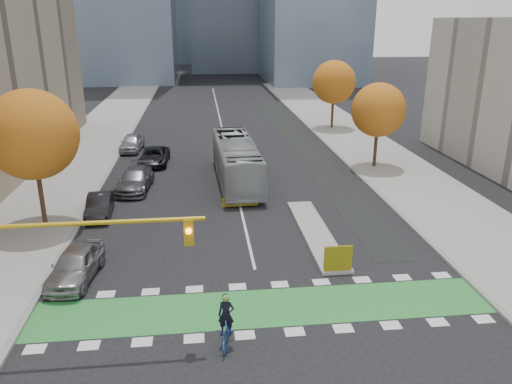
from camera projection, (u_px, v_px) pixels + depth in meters
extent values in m
plane|color=black|center=(268.00, 328.00, 20.22)|extent=(300.00, 300.00, 0.00)
cube|color=gray|center=(55.00, 184.00, 37.55)|extent=(7.00, 120.00, 0.15)
cube|color=gray|center=(400.00, 173.00, 40.40)|extent=(7.00, 120.00, 0.15)
cube|color=gray|center=(103.00, 183.00, 37.92)|extent=(0.30, 120.00, 0.16)
cube|color=gray|center=(358.00, 174.00, 40.03)|extent=(0.30, 120.00, 0.16)
cube|color=#2C8637|center=(264.00, 307.00, 21.62)|extent=(20.00, 3.00, 0.01)
cube|color=silver|center=(222.00, 127.00, 57.78)|extent=(0.15, 70.00, 0.01)
cube|color=black|center=(303.00, 146.00, 49.18)|extent=(2.50, 50.00, 0.01)
cube|color=gray|center=(316.00, 232.00, 29.06)|extent=(1.60, 10.00, 0.16)
cube|color=yellow|center=(338.00, 258.00, 24.32)|extent=(1.40, 0.12, 1.30)
cylinder|color=#332114|center=(40.00, 185.00, 29.36)|extent=(0.28, 0.28, 5.25)
sphere|color=#B56616|center=(32.00, 135.00, 28.38)|extent=(5.20, 5.20, 5.20)
cylinder|color=#332114|center=(376.00, 141.00, 41.40)|extent=(0.28, 0.28, 4.55)
sphere|color=#B56616|center=(378.00, 110.00, 40.55)|extent=(4.40, 4.40, 4.40)
cylinder|color=#332114|center=(333.00, 107.00, 56.42)|extent=(0.28, 0.28, 4.90)
sphere|color=#B56616|center=(334.00, 82.00, 55.50)|extent=(4.80, 4.80, 4.80)
cylinder|color=#BF9914|center=(87.00, 223.00, 17.39)|extent=(8.20, 0.16, 0.16)
cube|color=#BF9914|center=(189.00, 232.00, 17.92)|extent=(0.35, 0.28, 1.00)
sphere|color=orange|center=(189.00, 231.00, 17.72)|extent=(0.22, 0.22, 0.22)
imported|color=navy|center=(227.00, 333.00, 19.01)|extent=(0.97, 1.97, 0.99)
imported|color=black|center=(226.00, 315.00, 18.74)|extent=(0.67, 0.50, 1.68)
sphere|color=#597F2D|center=(226.00, 298.00, 18.51)|extent=(0.29, 0.29, 0.29)
imported|color=#9CA1A3|center=(237.00, 161.00, 37.93)|extent=(3.21, 12.04, 3.33)
imported|color=gray|center=(75.00, 265.00, 23.75)|extent=(2.36, 4.74, 1.55)
imported|color=black|center=(99.00, 206.00, 31.58)|extent=(1.68, 4.21, 1.36)
imported|color=#505055|center=(135.00, 179.00, 36.41)|extent=(2.61, 5.55, 1.57)
imported|color=black|center=(154.00, 156.00, 42.95)|extent=(2.50, 5.09, 1.39)
imported|color=#A9A8AE|center=(132.00, 142.00, 47.35)|extent=(2.24, 4.78, 1.58)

